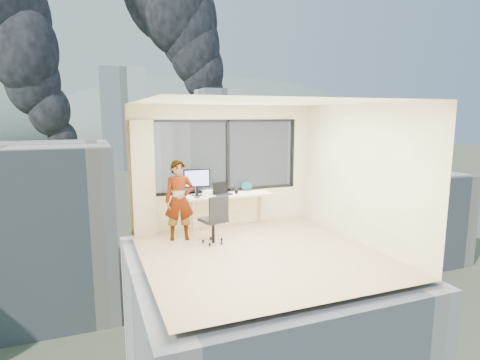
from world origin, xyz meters
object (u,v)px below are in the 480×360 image
person (179,200)px  game_console (210,191)px  chair (213,218)px  handbag (247,186)px  desk (229,211)px  monitor (197,182)px  laptop (223,189)px

person → game_console: bearing=43.9°
chair → handbag: handbag is taller
chair → handbag: 1.54m
desk → monitor: size_ratio=3.21×
game_console → handbag: bearing=-5.9°
monitor → chair: bearing=-84.7°
desk → laptop: laptop is taller
desk → chair: 1.00m
chair → game_console: chair is taller
desk → handbag: 0.72m
laptop → handbag: size_ratio=1.37×
laptop → handbag: 0.67m
laptop → chair: bearing=-133.3°
desk → person: (-1.13, -0.35, 0.40)m
handbag → monitor: bearing=170.0°
monitor → desk: bearing=-7.5°
person → monitor: bearing=51.8°
person → game_console: (0.79, 0.57, 0.02)m
game_console → person: bearing=-149.9°
person → laptop: (1.00, 0.34, 0.09)m
monitor → laptop: bearing=-10.8°
desk → laptop: bearing=-175.3°
desk → person: bearing=-162.8°
laptop → handbag: bearing=7.4°
person → handbag: person is taller
chair → person: bearing=123.8°
chair → desk: bearing=37.3°
chair → game_console: size_ratio=2.91×
chair → handbag: bearing=27.0°
desk → chair: chair is taller
chair → person: 0.76m
desk → person: 1.25m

